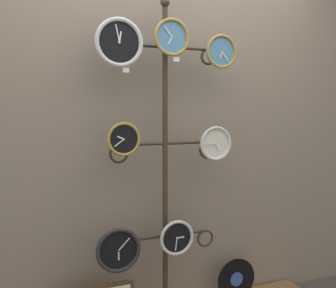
% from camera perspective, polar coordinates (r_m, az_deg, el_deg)
% --- Properties ---
extents(shop_wall, '(4.40, 0.04, 2.80)m').
position_cam_1_polar(shop_wall, '(2.67, -1.68, 4.61)').
color(shop_wall, gray).
rests_on(shop_wall, ground_plane).
extents(display_stand, '(0.74, 0.34, 2.12)m').
position_cam_1_polar(display_stand, '(2.61, -0.41, -9.73)').
color(display_stand, '#382D1E').
rests_on(display_stand, ground_plane).
extents(clock_top_left, '(0.29, 0.04, 0.29)m').
position_cam_1_polar(clock_top_left, '(2.36, -7.12, 14.43)').
color(clock_top_left, black).
extents(clock_top_center, '(0.23, 0.04, 0.23)m').
position_cam_1_polar(clock_top_center, '(2.48, 0.52, 15.23)').
color(clock_top_center, '#4C84B2').
extents(clock_top_right, '(0.22, 0.04, 0.22)m').
position_cam_1_polar(clock_top_right, '(2.59, 7.72, 13.15)').
color(clock_top_right, '#4C84B2').
extents(clock_middle_left, '(0.21, 0.04, 0.21)m').
position_cam_1_polar(clock_middle_left, '(2.36, -6.46, 0.71)').
color(clock_middle_left, black).
extents(clock_middle_right, '(0.23, 0.04, 0.23)m').
position_cam_1_polar(clock_middle_right, '(2.57, 6.91, 0.07)').
color(clock_middle_right, silver).
extents(clock_bottom_left, '(0.28, 0.04, 0.28)m').
position_cam_1_polar(clock_bottom_left, '(2.46, -7.23, -15.02)').
color(clock_bottom_left, black).
extents(clock_bottom_center, '(0.23, 0.04, 0.23)m').
position_cam_1_polar(clock_bottom_center, '(2.57, 1.25, -13.43)').
color(clock_bottom_center, black).
extents(vinyl_record, '(0.30, 0.01, 0.30)m').
position_cam_1_polar(vinyl_record, '(3.01, 9.89, -18.76)').
color(vinyl_record, black).
rests_on(vinyl_record, low_shelf).
extents(price_tag_upper, '(0.04, 0.00, 0.03)m').
position_cam_1_polar(price_tag_upper, '(2.35, -6.13, 10.63)').
color(price_tag_upper, white).
extents(price_tag_mid, '(0.04, 0.00, 0.03)m').
position_cam_1_polar(price_tag_mid, '(2.47, 1.23, 12.19)').
color(price_tag_mid, white).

